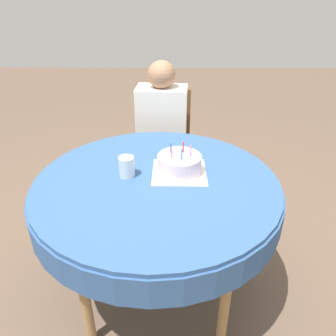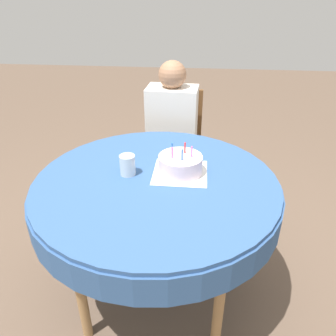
{
  "view_description": "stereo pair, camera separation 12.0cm",
  "coord_description": "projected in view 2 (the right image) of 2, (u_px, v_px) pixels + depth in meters",
  "views": [
    {
      "loc": [
        0.08,
        -1.36,
        1.61
      ],
      "look_at": [
        0.06,
        0.02,
        0.83
      ],
      "focal_mm": 35.0,
      "sensor_mm": 36.0,
      "label": 1
    },
    {
      "loc": [
        0.2,
        -1.36,
        1.61
      ],
      "look_at": [
        0.06,
        0.02,
        0.83
      ],
      "focal_mm": 35.0,
      "sensor_mm": 36.0,
      "label": 2
    }
  ],
  "objects": [
    {
      "name": "dining_table",
      "position": [
        156.0,
        195.0,
        1.65
      ],
      "size": [
        1.22,
        1.22,
        0.77
      ],
      "color": "#335689",
      "rests_on": "ground_plane"
    },
    {
      "name": "person",
      "position": [
        172.0,
        126.0,
        2.38
      ],
      "size": [
        0.37,
        0.34,
        1.17
      ],
      "rotation": [
        0.0,
        0.0,
        -0.06
      ],
      "color": "#9E7051",
      "rests_on": "ground_plane"
    },
    {
      "name": "chair",
      "position": [
        173.0,
        146.0,
        2.57
      ],
      "size": [
        0.48,
        0.48,
        0.92
      ],
      "rotation": [
        0.0,
        0.0,
        -0.06
      ],
      "color": "brown",
      "rests_on": "ground_plane"
    },
    {
      "name": "birthday_cake",
      "position": [
        180.0,
        164.0,
        1.64
      ],
      "size": [
        0.22,
        0.22,
        0.15
      ],
      "color": "silver",
      "rests_on": "dining_table"
    },
    {
      "name": "napkin",
      "position": [
        180.0,
        172.0,
        1.66
      ],
      "size": [
        0.27,
        0.27,
        0.0
      ],
      "color": "white",
      "rests_on": "dining_table"
    },
    {
      "name": "ground_plane",
      "position": [
        158.0,
        288.0,
        1.98
      ],
      "size": [
        12.0,
        12.0,
        0.0
      ],
      "primitive_type": "plane",
      "color": "brown"
    },
    {
      "name": "drinking_glass",
      "position": [
        128.0,
        165.0,
        1.62
      ],
      "size": [
        0.08,
        0.08,
        0.1
      ],
      "color": "silver",
      "rests_on": "dining_table"
    }
  ]
}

